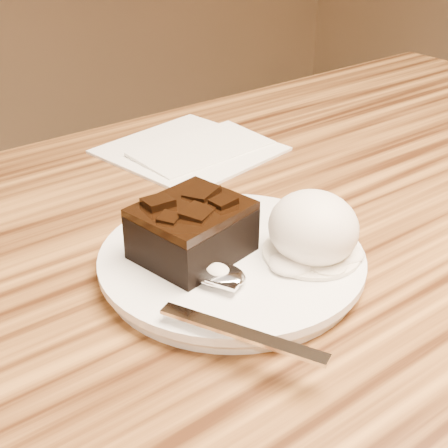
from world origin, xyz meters
TOP-DOWN VIEW (x-y plane):
  - plate at (-0.09, 0.04)m, footprint 0.21×0.21m
  - brownie at (-0.11, 0.06)m, footprint 0.09×0.08m
  - ice_cream_scoop at (-0.04, 0.00)m, footprint 0.07×0.07m
  - melt_puddle at (-0.04, 0.00)m, footprint 0.08×0.08m
  - spoon at (-0.12, 0.02)m, footprint 0.10×0.17m
  - napkin at (0.03, 0.27)m, footprint 0.19×0.19m
  - crumb_a at (-0.06, -0.02)m, footprint 0.01×0.01m
  - crumb_b at (-0.14, 0.04)m, footprint 0.01×0.01m

SIDE VIEW (x-z plane):
  - napkin at x=0.03m, z-range 0.75..0.76m
  - plate at x=-0.09m, z-range 0.75..0.77m
  - melt_puddle at x=-0.04m, z-range 0.77..0.77m
  - crumb_b at x=-0.14m, z-range 0.77..0.77m
  - crumb_a at x=-0.06m, z-range 0.77..0.77m
  - spoon at x=-0.12m, z-range 0.77..0.78m
  - brownie at x=-0.11m, z-range 0.77..0.80m
  - ice_cream_scoop at x=-0.04m, z-range 0.76..0.82m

